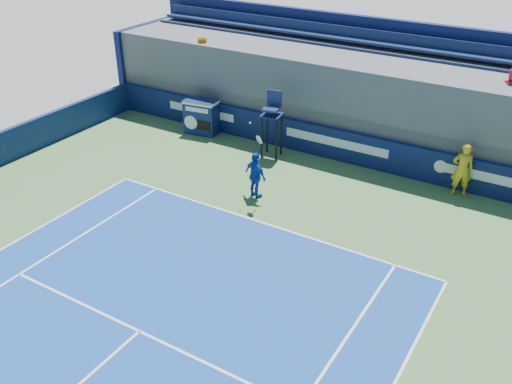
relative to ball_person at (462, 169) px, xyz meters
The scene contains 6 objects.
ball_person is the anchor object (origin of this frame).
back_hoarding 4.56m from the ball_person, behind, with size 20.40×0.21×1.20m.
match_clock 10.19m from the ball_person, behind, with size 1.41×0.90×1.40m.
umpire_chair 6.74m from the ball_person, behind, with size 0.81×0.81×2.48m.
tennis_player 6.61m from the ball_person, 147.24° to the right, with size 0.98×0.68×2.57m.
stadium_seating 5.24m from the ball_person, 151.86° to the left, with size 21.00×4.05×4.40m.
Camera 1 is at (7.40, -0.61, 9.04)m, focal length 40.00 mm.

